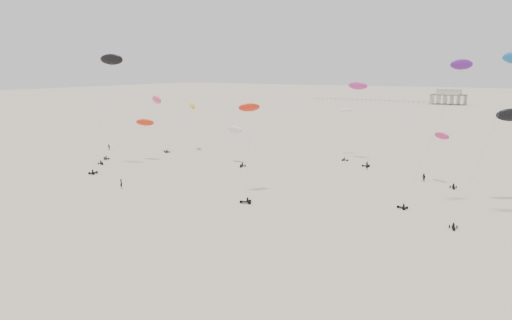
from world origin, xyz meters
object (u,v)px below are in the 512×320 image
Objects in this scene: rig_0 at (236,137)px; rig_6 at (189,111)px; pavilion_main at (449,98)px; spectator_0 at (122,188)px.

rig_6 is at bearing -33.58° from rig_0.
spectator_0 is at bearing -93.49° from pavilion_main.
pavilion_main reaches higher than rig_0.
rig_0 is at bearing -58.50° from spectator_0.
rig_0 is 24.08m from rig_6.
rig_0 is (-10.56, -236.07, 2.48)m from pavilion_main.
rig_6 is 46.52m from spectator_0.
rig_6 is (-32.12, -226.30, 6.93)m from pavilion_main.
pavilion_main is 269.17m from spectator_0.
rig_0 is 0.67× the size of rig_6.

